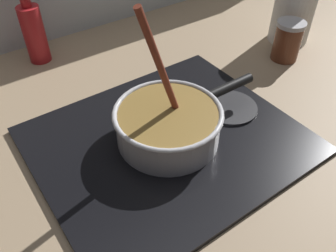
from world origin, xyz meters
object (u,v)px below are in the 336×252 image
object	(u,v)px
condiment_jar	(288,41)
sauce_bottle	(34,32)
cooking_pan	(168,124)
paper_towel_roll	(295,3)

from	to	relation	value
condiment_jar	sauce_bottle	bearing A→B (deg)	145.27
cooking_pan	condiment_jar	bearing A→B (deg)	10.80
sauce_bottle	condiment_jar	world-z (taller)	sauce_bottle
condiment_jar	paper_towel_roll	world-z (taller)	paper_towel_roll
cooking_pan	paper_towel_roll	bearing A→B (deg)	15.70
condiment_jar	paper_towel_roll	size ratio (longest dim) A/B	0.48
paper_towel_roll	cooking_pan	bearing A→B (deg)	-164.30
sauce_bottle	paper_towel_roll	distance (m)	0.77
sauce_bottle	condiment_jar	distance (m)	0.72
cooking_pan	paper_towel_roll	xyz separation A→B (m)	(0.59, 0.16, 0.06)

